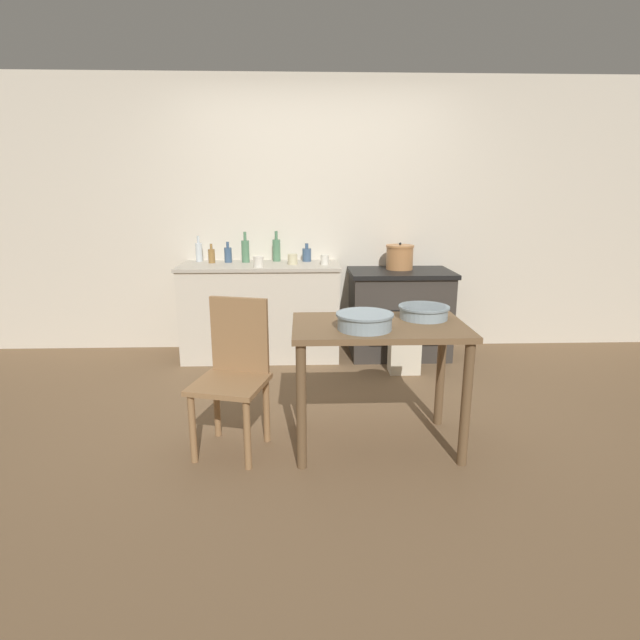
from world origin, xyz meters
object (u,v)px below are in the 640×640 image
bottle_far_left (199,252)px  cup_mid_right (293,259)px  work_table (378,345)px  bottle_center (276,250)px  bottle_mid_left (307,254)px  bottle_center_right (212,256)px  mixing_bowl_small (424,311)px  chair (234,371)px  bottle_center_left (228,254)px  bottle_left (245,251)px  cup_right (325,260)px  stove (399,313)px  stock_pot (400,257)px  cup_far_right (258,262)px  mixing_bowl_large (365,320)px  flour_sack (404,351)px

bottle_far_left → cup_mid_right: bearing=-14.1°
work_table → bottle_center: 2.10m
bottle_far_left → bottle_mid_left: bearing=-1.2°
work_table → bottle_center_right: bottle_center_right is taller
mixing_bowl_small → bottle_far_left: 2.50m
chair → bottle_center_right: bottle_center_right is taller
bottle_center_right → bottle_center_left: bearing=13.9°
mixing_bowl_small → work_table: bearing=-156.6°
work_table → chair: 0.87m
mixing_bowl_small → bottle_left: bottle_left is taller
bottle_center_right → cup_right: bottle_center_right is taller
mixing_bowl_small → cup_right: (-0.53, 1.56, 0.11)m
stove → stock_pot: bearing=90.0°
work_table → bottle_center_left: (-1.14, 1.88, 0.31)m
work_table → bottle_mid_left: bearing=101.8°
stove → bottle_center_left: bearing=175.2°
stock_pot → mixing_bowl_small: (-0.17, -1.70, -0.11)m
bottle_center_right → cup_mid_right: bottle_center_right is taller
bottle_center_left → cup_far_right: (0.31, -0.31, -0.03)m
mixing_bowl_small → bottle_center_left: size_ratio=1.61×
mixing_bowl_small → cup_right: 1.65m
bottle_center_left → bottle_center_right: bottle_center_left is taller
mixing_bowl_large → bottle_center: (-0.59, 2.06, 0.17)m
stock_pot → mixing_bowl_large: bearing=-106.2°
mixing_bowl_large → bottle_center_left: (-1.04, 1.99, 0.13)m
work_table → stock_pot: stock_pot is taller
bottle_center_left → cup_mid_right: bottle_center_left is taller
stove → bottle_left: bottle_left is taller
bottle_left → cup_far_right: size_ratio=2.97×
stove → bottle_mid_left: 1.03m
bottle_far_left → cup_right: bottle_far_left is taller
work_table → bottle_far_left: (-1.42, 1.95, 0.33)m
cup_right → bottle_left: bearing=164.6°
bottle_far_left → cup_mid_right: 0.91m
flour_sack → mixing_bowl_small: bearing=-96.7°
chair → bottle_far_left: size_ratio=3.78×
bottle_center_left → mixing_bowl_small: bearing=-50.9°
bottle_center_left → bottle_mid_left: bearing=3.4°
stove → bottle_far_left: bottle_far_left is taller
stove → mixing_bowl_large: size_ratio=2.92×
mixing_bowl_large → bottle_left: bottle_left is taller
flour_sack → cup_mid_right: size_ratio=4.07×
cup_far_right → stove: bearing=8.0°
bottle_center → cup_far_right: size_ratio=2.99×
bottle_left → bottle_center: (0.29, 0.07, 0.00)m
flour_sack → mixing_bowl_large: (-0.52, -1.36, 0.63)m
bottle_mid_left → bottle_center: size_ratio=0.60×
mixing_bowl_small → bottle_mid_left: 1.93m
stove → work_table: bearing=-104.9°
flour_sack → mixing_bowl_small: 1.29m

